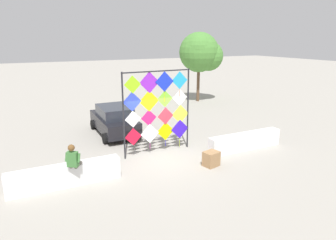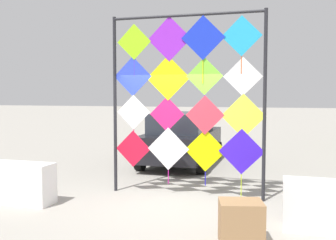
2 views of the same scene
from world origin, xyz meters
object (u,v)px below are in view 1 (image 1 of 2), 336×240
(seated_vendor, at_px, (75,161))
(parked_car, at_px, (114,120))
(cardboard_box_large, at_px, (211,159))
(tree_palm_like, at_px, (201,52))
(kite_display_rack, at_px, (158,107))

(seated_vendor, distance_m, parked_car, 5.97)
(cardboard_box_large, bearing_deg, tree_palm_like, 59.92)
(kite_display_rack, relative_size, tree_palm_like, 0.67)
(parked_car, bearing_deg, seated_vendor, -119.20)
(cardboard_box_large, height_order, tree_palm_like, tree_palm_like)
(seated_vendor, xyz_separation_m, tree_palm_like, (11.67, 10.54, 3.02))
(seated_vendor, relative_size, tree_palm_like, 0.29)
(cardboard_box_large, relative_size, tree_palm_like, 0.11)
(seated_vendor, xyz_separation_m, cardboard_box_large, (5.22, -0.60, -0.67))
(tree_palm_like, bearing_deg, cardboard_box_large, -120.08)
(kite_display_rack, distance_m, tree_palm_like, 11.93)
(kite_display_rack, bearing_deg, cardboard_box_large, -59.81)
(kite_display_rack, height_order, parked_car, kite_display_rack)
(kite_display_rack, xyz_separation_m, cardboard_box_large, (1.33, -2.28, -1.83))
(seated_vendor, xyz_separation_m, parked_car, (2.91, 5.21, -0.18))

